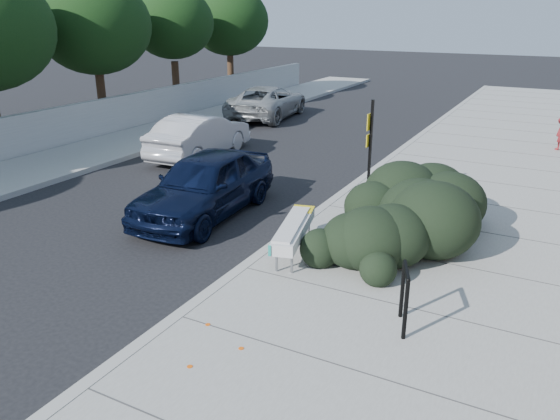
% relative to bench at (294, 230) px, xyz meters
% --- Properties ---
extents(ground, '(120.00, 120.00, 0.00)m').
position_rel_bench_xyz_m(ground, '(-0.60, -1.00, -0.68)').
color(ground, black).
rests_on(ground, ground).
extents(sidewalk_far, '(3.00, 50.00, 0.15)m').
position_rel_bench_xyz_m(sidewalk_far, '(-10.10, 4.00, -0.60)').
color(sidewalk_far, gray).
rests_on(sidewalk_far, ground).
extents(curb_near, '(0.22, 50.00, 0.17)m').
position_rel_bench_xyz_m(curb_near, '(-0.60, 4.00, -0.59)').
color(curb_near, '#9E9E99').
rests_on(curb_near, ground).
extents(curb_far, '(0.22, 50.00, 0.17)m').
position_rel_bench_xyz_m(curb_far, '(-8.60, 4.00, -0.59)').
color(curb_far, '#9E9E99').
rests_on(curb_far, ground).
extents(far_wall, '(0.30, 40.00, 1.50)m').
position_rel_bench_xyz_m(far_wall, '(-11.80, 4.00, 0.07)').
color(far_wall, '#9E9E99').
rests_on(far_wall, ground).
extents(tree_far_d, '(4.60, 4.60, 6.16)m').
position_rel_bench_xyz_m(tree_far_d, '(-13.10, 8.00, 3.51)').
color(tree_far_d, '#332114').
rests_on(tree_far_d, ground).
extents(tree_far_e, '(4.00, 4.00, 5.90)m').
position_rel_bench_xyz_m(tree_far_e, '(-13.10, 13.00, 3.51)').
color(tree_far_e, '#332114').
rests_on(tree_far_e, ground).
extents(tree_far_f, '(4.40, 4.40, 6.07)m').
position_rel_bench_xyz_m(tree_far_f, '(-13.10, 18.00, 3.51)').
color(tree_far_f, '#332114').
rests_on(tree_far_f, ground).
extents(bench, '(0.97, 2.26, 0.66)m').
position_rel_bench_xyz_m(bench, '(0.00, 0.00, 0.00)').
color(bench, gray).
rests_on(bench, sidewalk_near).
extents(bike_rack, '(0.28, 0.65, 1.01)m').
position_rel_bench_xyz_m(bike_rack, '(2.70, -1.63, 0.08)').
color(bike_rack, black).
rests_on(bike_rack, sidewalk_near).
extents(sign_post, '(0.11, 0.30, 2.59)m').
position_rel_bench_xyz_m(sign_post, '(0.19, 3.86, 0.94)').
color(sign_post, black).
rests_on(sign_post, sidewalk_near).
extents(hedge, '(3.51, 4.99, 1.70)m').
position_rel_bench_xyz_m(hedge, '(1.67, 1.75, 0.32)').
color(hedge, black).
rests_on(hedge, sidewalk_near).
extents(sedan_navy, '(2.14, 4.73, 1.58)m').
position_rel_bench_xyz_m(sedan_navy, '(-3.10, 1.34, 0.11)').
color(sedan_navy, black).
rests_on(sedan_navy, ground).
extents(wagon_silver, '(1.79, 4.55, 1.47)m').
position_rel_bench_xyz_m(wagon_silver, '(-6.60, 5.97, 0.06)').
color(wagon_silver, silver).
rests_on(wagon_silver, ground).
extents(suv_silver, '(3.14, 5.60, 1.48)m').
position_rel_bench_xyz_m(suv_silver, '(-8.10, 13.40, 0.06)').
color(suv_silver, '#979A9C').
rests_on(suv_silver, ground).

